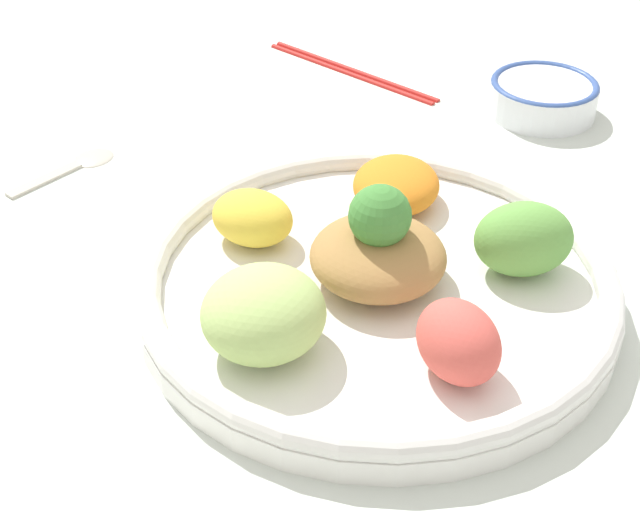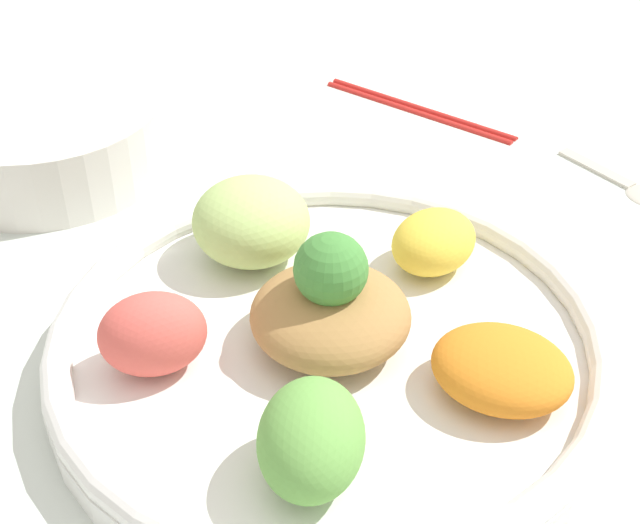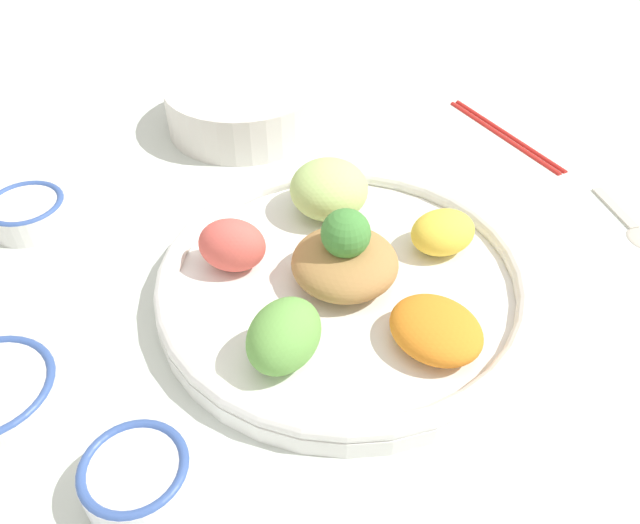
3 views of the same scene
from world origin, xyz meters
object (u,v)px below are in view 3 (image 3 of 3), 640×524
at_px(sauce_bowl_dark, 27,212).
at_px(side_serving_bowl, 243,103).
at_px(chopsticks_pair_far, 505,134).
at_px(salad_platter, 343,274).
at_px(serving_spoon_main, 633,225).
at_px(rice_bowl_blue, 134,475).

height_order(sauce_bowl_dark, side_serving_bowl, side_serving_bowl).
relative_size(sauce_bowl_dark, chopsticks_pair_far, 0.42).
relative_size(salad_platter, serving_spoon_main, 3.60).
distance_m(salad_platter, side_serving_bowl, 0.36).
distance_m(salad_platter, chopsticks_pair_far, 0.39).
distance_m(sauce_bowl_dark, chopsticks_pair_far, 0.62).
distance_m(sauce_bowl_dark, side_serving_bowl, 0.32).
distance_m(salad_platter, sauce_bowl_dark, 0.37).
bearing_deg(salad_platter, chopsticks_pair_far, -92.34).
height_order(sauce_bowl_dark, serving_spoon_main, sauce_bowl_dark).
height_order(rice_bowl_blue, serving_spoon_main, rice_bowl_blue).
bearing_deg(chopsticks_pair_far, salad_platter, 113.29).
height_order(chopsticks_pair_far, serving_spoon_main, chopsticks_pair_far).
relative_size(chopsticks_pair_far, serving_spoon_main, 1.97).
bearing_deg(salad_platter, serving_spoon_main, -127.56).
height_order(salad_platter, sauce_bowl_dark, salad_platter).
xyz_separation_m(salad_platter, serving_spoon_main, (-0.22, -0.28, -0.02)).
relative_size(salad_platter, side_serving_bowl, 1.75).
xyz_separation_m(salad_platter, sauce_bowl_dark, (0.36, 0.11, -0.01)).
xyz_separation_m(rice_bowl_blue, serving_spoon_main, (-0.23, -0.55, -0.02)).
bearing_deg(rice_bowl_blue, sauce_bowl_dark, -24.45).
relative_size(salad_platter, chopsticks_pair_far, 1.83).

